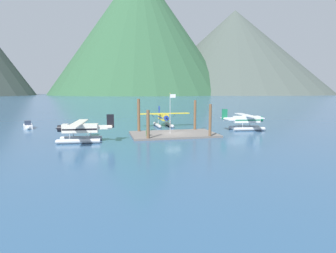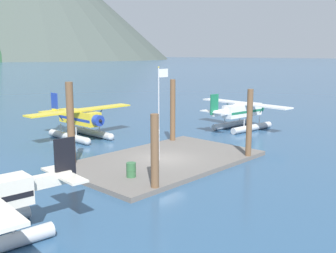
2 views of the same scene
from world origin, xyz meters
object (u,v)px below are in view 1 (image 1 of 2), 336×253
object	(u,v)px
seaplane_yellow_bow_centre	(163,119)
boat_white_open_west	(28,126)
flagpole	(171,109)
fuel_drum	(148,133)
seaplane_white_stbd_fwd	(247,121)
seaplane_cream_port_aft	(80,131)

from	to	relation	value
seaplane_yellow_bow_centre	boat_white_open_west	world-z (taller)	seaplane_yellow_bow_centre
flagpole	fuel_drum	size ratio (longest dim) A/B	7.32
flagpole	seaplane_white_stbd_fwd	size ratio (longest dim) A/B	0.61
fuel_drum	seaplane_yellow_bow_centre	size ratio (longest dim) A/B	0.08
seaplane_white_stbd_fwd	boat_white_open_west	distance (m)	41.09
boat_white_open_west	seaplane_white_stbd_fwd	bearing A→B (deg)	-15.77
flagpole	seaplane_yellow_bow_centre	distance (m)	11.63
fuel_drum	boat_white_open_west	world-z (taller)	boat_white_open_west
flagpole	seaplane_yellow_bow_centre	world-z (taller)	flagpole
seaplane_white_stbd_fwd	boat_white_open_west	size ratio (longest dim) A/B	2.19
flagpole	boat_white_open_west	xyz separation A→B (m)	(-24.56, 14.14, -3.79)
flagpole	seaplane_cream_port_aft	distance (m)	14.27
seaplane_yellow_bow_centre	seaplane_white_stbd_fwd	distance (m)	16.10
flagpole	seaplane_white_stbd_fwd	bearing A→B (deg)	11.23
flagpole	seaplane_cream_port_aft	size ratio (longest dim) A/B	0.61
flagpole	boat_white_open_west	distance (m)	28.59
seaplane_cream_port_aft	seaplane_white_stbd_fwd	distance (m)	29.28
boat_white_open_west	seaplane_yellow_bow_centre	bearing A→B (deg)	-6.40
boat_white_open_west	seaplane_cream_port_aft	bearing A→B (deg)	-57.50
seaplane_white_stbd_fwd	seaplane_yellow_bow_centre	bearing A→B (deg)	149.04
seaplane_cream_port_aft	boat_white_open_west	xyz separation A→B (m)	(-10.84, 17.01, -1.09)
flagpole	seaplane_cream_port_aft	bearing A→B (deg)	-168.20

